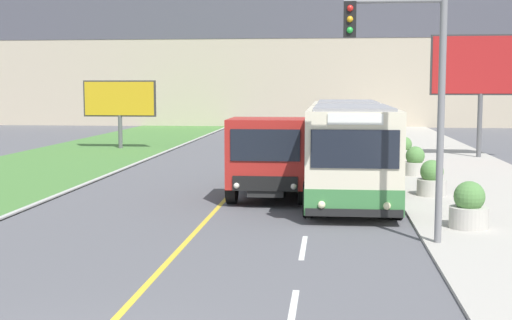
# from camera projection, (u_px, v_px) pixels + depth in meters

# --- Properties ---
(apartment_block_background) EXTENTS (80.00, 8.04, 22.02)m
(apartment_block_background) POSITION_uv_depth(u_px,v_px,m) (295.00, 5.00, 65.37)
(apartment_block_background) COLOR #BCAD93
(apartment_block_background) RESTS_ON ground_plane
(city_bus) EXTENTS (2.72, 12.66, 3.05)m
(city_bus) POSITION_uv_depth(u_px,v_px,m) (349.00, 147.00, 24.43)
(city_bus) COLOR beige
(city_bus) RESTS_ON ground_plane
(dump_truck) EXTENTS (2.52, 6.24, 2.63)m
(dump_truck) POSITION_uv_depth(u_px,v_px,m) (271.00, 158.00, 22.83)
(dump_truck) COLOR black
(dump_truck) RESTS_ON ground_plane
(car_distant) EXTENTS (1.80, 4.30, 1.45)m
(car_distant) POSITION_uv_depth(u_px,v_px,m) (301.00, 141.00, 37.77)
(car_distant) COLOR silver
(car_distant) RESTS_ON ground_plane
(traffic_light_mast) EXTENTS (2.28, 0.32, 5.92)m
(traffic_light_mast) POSITION_uv_depth(u_px,v_px,m) (413.00, 80.00, 15.94)
(traffic_light_mast) COLOR slate
(traffic_light_mast) RESTS_ON ground_plane
(billboard_large) EXTENTS (4.94, 0.24, 6.14)m
(billboard_large) POSITION_uv_depth(u_px,v_px,m) (481.00, 68.00, 35.13)
(billboard_large) COLOR #59595B
(billboard_large) RESTS_ON ground_plane
(billboard_small) EXTENTS (4.22, 0.24, 3.92)m
(billboard_small) POSITION_uv_depth(u_px,v_px,m) (120.00, 100.00, 40.86)
(billboard_small) COLOR #59595B
(billboard_small) RESTS_ON ground_plane
(planter_round_near) EXTENTS (0.97, 0.97, 1.19)m
(planter_round_near) POSITION_uv_depth(u_px,v_px,m) (469.00, 207.00, 17.86)
(planter_round_near) COLOR #B7B2A8
(planter_round_near) RESTS_ON sidewalk_right
(planter_round_second) EXTENTS (0.94, 0.94, 1.16)m
(planter_round_second) POSITION_uv_depth(u_px,v_px,m) (432.00, 180.00, 23.13)
(planter_round_second) COLOR #B7B2A8
(planter_round_second) RESTS_ON sidewalk_right
(planter_round_third) EXTENTS (0.95, 0.95, 1.15)m
(planter_round_third) POSITION_uv_depth(u_px,v_px,m) (415.00, 162.00, 28.38)
(planter_round_third) COLOR #B7B2A8
(planter_round_third) RESTS_ON sidewalk_right
(planter_round_far) EXTENTS (0.91, 0.91, 1.16)m
(planter_round_far) POSITION_uv_depth(u_px,v_px,m) (404.00, 150.00, 33.62)
(planter_round_far) COLOR #B7B2A8
(planter_round_far) RESTS_ON sidewalk_right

